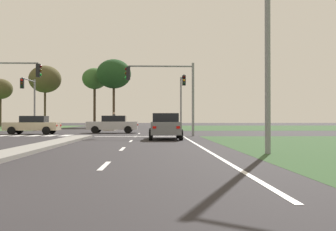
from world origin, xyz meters
TOP-DOWN VIEW (x-y plane):
  - ground_plane at (0.00, 30.00)m, footprint 200.00×200.00m
  - grass_verge_far_right at (25.50, 54.50)m, footprint 35.00×35.00m
  - median_island_near at (0.00, 11.00)m, footprint 1.20×22.00m
  - median_island_far at (0.00, 55.00)m, footprint 1.20×36.00m
  - lane_dash_near at (3.50, 4.94)m, footprint 0.14×2.00m
  - lane_dash_second at (3.50, 10.94)m, footprint 0.14×2.00m
  - lane_dash_third at (3.50, 16.94)m, footprint 0.14×2.00m
  - lane_dash_fourth at (3.50, 22.94)m, footprint 0.14×2.00m
  - lane_dash_fifth at (3.50, 28.94)m, footprint 0.14×2.00m
  - edge_line_right at (6.85, 12.00)m, footprint 0.14×24.00m
  - stop_bar_near at (3.80, 23.00)m, footprint 6.40×0.50m
  - crosswalk_bar_near at (-6.40, 24.80)m, footprint 0.70×2.80m
  - crosswalk_bar_second at (-5.25, 24.80)m, footprint 0.70×2.80m
  - crosswalk_bar_third at (-4.10, 24.80)m, footprint 0.70×2.80m
  - crosswalk_bar_fourth at (-2.95, 24.80)m, footprint 0.70×2.80m
  - crosswalk_bar_fifth at (-1.80, 24.80)m, footprint 0.70×2.80m
  - car_silver_near at (1.13, 30.32)m, footprint 4.48×2.00m
  - car_blue_second at (-2.17, 60.39)m, footprint 2.10×4.55m
  - car_grey_third at (5.47, 19.06)m, footprint 1.96×4.44m
  - car_beige_fourth at (-5.11, 27.66)m, footprint 4.30×2.03m
  - traffic_signal_near_left at (-5.98, 23.40)m, footprint 4.47×0.32m
  - traffic_signal_far_right at (7.60, 34.89)m, footprint 0.32×4.75m
  - traffic_signal_far_left at (-7.60, 35.03)m, footprint 0.32×4.31m
  - traffic_signal_near_right at (5.72, 23.40)m, footprint 5.01×0.32m
  - street_lamp_near at (8.95, 8.35)m, footprint 1.73×1.37m
  - pedestrian_at_median at (0.22, 40.36)m, footprint 0.34×0.34m
  - treeline_near at (-20.16, 60.65)m, footprint 3.88×3.88m
  - treeline_second at (-12.91, 60.41)m, footprint 5.18×5.18m
  - treeline_third at (-4.79, 59.55)m, footprint 3.98×3.98m
  - treeline_fourth at (-1.40, 56.44)m, footprint 5.27×5.27m

SIDE VIEW (x-z plane):
  - ground_plane at x=0.00m, z-range 0.00..0.00m
  - grass_verge_far_right at x=25.50m, z-range 0.00..0.01m
  - lane_dash_near at x=3.50m, z-range 0.00..0.01m
  - lane_dash_second at x=3.50m, z-range 0.00..0.01m
  - lane_dash_third at x=3.50m, z-range 0.00..0.01m
  - lane_dash_fourth at x=3.50m, z-range 0.00..0.01m
  - lane_dash_fifth at x=3.50m, z-range 0.00..0.01m
  - edge_line_right at x=6.85m, z-range 0.00..0.01m
  - stop_bar_near at x=3.80m, z-range 0.00..0.01m
  - crosswalk_bar_near at x=-6.40m, z-range 0.00..0.01m
  - crosswalk_bar_second at x=-5.25m, z-range 0.00..0.01m
  - crosswalk_bar_third at x=-4.10m, z-range 0.00..0.01m
  - crosswalk_bar_fourth at x=-2.95m, z-range 0.00..0.01m
  - crosswalk_bar_fifth at x=-1.80m, z-range 0.00..0.01m
  - median_island_near at x=0.00m, z-range 0.00..0.14m
  - median_island_far at x=0.00m, z-range 0.00..0.14m
  - car_blue_second at x=-2.17m, z-range 0.02..1.50m
  - car_beige_fourth at x=-5.11m, z-range 0.02..1.51m
  - car_silver_near at x=1.13m, z-range 0.02..1.56m
  - car_grey_third at x=5.47m, z-range 0.02..1.59m
  - pedestrian_at_median at x=0.22m, z-range 0.35..2.22m
  - traffic_signal_near_right at x=5.72m, z-range 1.04..6.33m
  - traffic_signal_far_left at x=-7.60m, z-range 1.00..6.37m
  - traffic_signal_near_left at x=-5.98m, z-range 1.03..6.51m
  - traffic_signal_far_right at x=7.60m, z-range 1.07..6.73m
  - street_lamp_near at x=8.95m, z-range 0.51..8.82m
  - treeline_near at x=-20.16m, z-range 2.20..10.00m
  - treeline_third at x=-4.79m, z-range 2.96..12.42m
  - treeline_second at x=-12.91m, z-range 2.75..12.69m
  - treeline_fourth at x=-1.40m, z-range 2.94..13.37m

